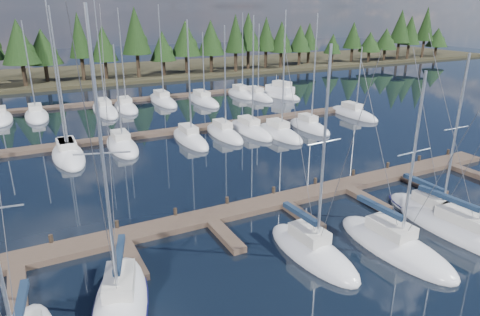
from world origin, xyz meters
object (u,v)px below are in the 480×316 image
front_sailboat_3 (394,246)px  front_sailboat_2 (312,251)px  front_sailboat_4 (435,216)px  motor_yacht_right (280,94)px  front_sailboat_5 (468,235)px  main_dock (285,203)px  front_sailboat_1 (121,304)px

front_sailboat_3 → front_sailboat_2: bearing=160.2°
front_sailboat_2 → front_sailboat_4: (10.42, -0.19, -0.01)m
motor_yacht_right → front_sailboat_5: bearing=-107.5°
main_dock → motor_yacht_right: (21.72, 34.99, 0.27)m
front_sailboat_3 → front_sailboat_5: (5.10, -1.26, 0.01)m
front_sailboat_1 → front_sailboat_2: size_ratio=1.14×
front_sailboat_4 → motor_yacht_right: size_ratio=1.36×
main_dock → front_sailboat_1: (-13.49, -6.00, 0.09)m
front_sailboat_2 → main_dock: bearing=70.5°
front_sailboat_1 → front_sailboat_4: (21.64, -0.64, -0.02)m
motor_yacht_right → main_dock: bearing=-121.8°
front_sailboat_5 → front_sailboat_3: bearing=166.1°
front_sailboat_1 → front_sailboat_2: (11.22, -0.45, -0.00)m
front_sailboat_1 → motor_yacht_right: front_sailboat_1 is taller
front_sailboat_1 → motor_yacht_right: bearing=49.3°
front_sailboat_5 → motor_yacht_right: 46.61m
front_sailboat_2 → front_sailboat_4: size_ratio=1.07×
front_sailboat_4 → motor_yacht_right: 43.78m
main_dock → motor_yacht_right: bearing=58.2°
front_sailboat_4 → front_sailboat_3: bearing=-164.3°
front_sailboat_2 → front_sailboat_4: front_sailboat_2 is taller
front_sailboat_5 → motor_yacht_right: (14.03, 44.45, 0.19)m
front_sailboat_2 → front_sailboat_5: size_ratio=0.99×
front_sailboat_1 → front_sailboat_3: size_ratio=1.28×
front_sailboat_1 → front_sailboat_5: size_ratio=1.13×
main_dock → front_sailboat_5: size_ratio=3.31×
motor_yacht_right → front_sailboat_2: bearing=-120.1°
front_sailboat_2 → motor_yacht_right: bearing=59.9°
front_sailboat_5 → front_sailboat_2: bearing=163.2°
main_dock → front_sailboat_4: size_ratio=3.60×
front_sailboat_3 → motor_yacht_right: (19.12, 43.18, 0.20)m
main_dock → front_sailboat_4: (8.15, -6.63, 0.08)m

